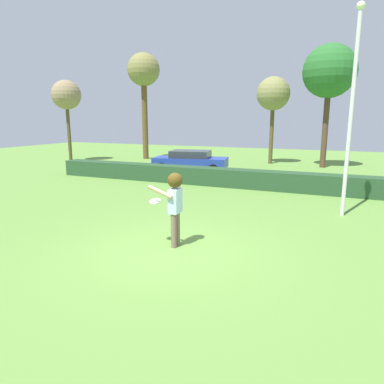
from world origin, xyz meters
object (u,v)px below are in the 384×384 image
at_px(person, 175,199).
at_px(frisbee, 155,201).
at_px(bare_elm_tree, 66,96).
at_px(lamppost, 352,104).
at_px(willow_tree, 144,73).
at_px(parked_car_blue, 190,160).
at_px(birch_tree, 330,72).
at_px(oak_tree, 273,95).

height_order(person, frisbee, person).
xyz_separation_m(frisbee, bare_elm_tree, (-14.26, 12.73, 3.54)).
bearing_deg(lamppost, willow_tree, 140.62).
relative_size(person, bare_elm_tree, 0.31).
relative_size(frisbee, parked_car_blue, 0.06).
bearing_deg(frisbee, willow_tree, 121.59).
xyz_separation_m(person, frisbee, (-0.49, -0.08, -0.07)).
bearing_deg(parked_car_blue, willow_tree, 140.01).
xyz_separation_m(birch_tree, willow_tree, (-12.93, -0.16, 0.55)).
distance_m(parked_car_blue, willow_tree, 9.69).
xyz_separation_m(person, oak_tree, (-1.05, 17.08, 3.46)).
bearing_deg(willow_tree, frisbee, -58.41).
bearing_deg(parked_car_blue, lamppost, -38.93).
relative_size(person, lamppost, 0.29).
bearing_deg(frisbee, bare_elm_tree, 138.24).
relative_size(lamppost, bare_elm_tree, 1.10).
xyz_separation_m(willow_tree, oak_tree, (9.48, 0.83, -1.74)).
bearing_deg(lamppost, parked_car_blue, 141.07).
bearing_deg(person, bare_elm_tree, 139.38).
distance_m(frisbee, bare_elm_tree, 19.44).
bearing_deg(parked_car_blue, frisbee, -70.36).
height_order(oak_tree, bare_elm_tree, oak_tree).
distance_m(person, parked_car_blue, 12.09).
distance_m(lamppost, bare_elm_tree, 20.15).
relative_size(willow_tree, oak_tree, 1.35).
distance_m(lamppost, birch_tree, 12.13).
xyz_separation_m(person, bare_elm_tree, (-14.74, 12.65, 3.47)).
xyz_separation_m(lamppost, birch_tree, (-1.29, 11.83, 2.34)).
bearing_deg(parked_car_blue, oak_tree, 59.44).
distance_m(frisbee, lamppost, 6.70).
distance_m(parked_car_blue, birch_tree, 10.06).
height_order(lamppost, oak_tree, lamppost).
distance_m(person, bare_elm_tree, 19.73).
height_order(person, willow_tree, willow_tree).
xyz_separation_m(person, willow_tree, (-10.53, 16.25, 5.20)).
xyz_separation_m(parked_car_blue, oak_tree, (3.47, 5.87, 3.94)).
relative_size(frisbee, lamppost, 0.04).
distance_m(person, frisbee, 0.50).
height_order(willow_tree, bare_elm_tree, willow_tree).
xyz_separation_m(birch_tree, bare_elm_tree, (-17.14, -3.76, -1.18)).
distance_m(lamppost, oak_tree, 13.42).
distance_m(parked_car_blue, oak_tree, 7.87).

